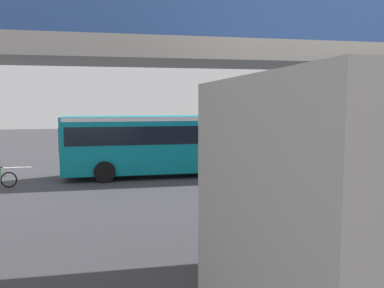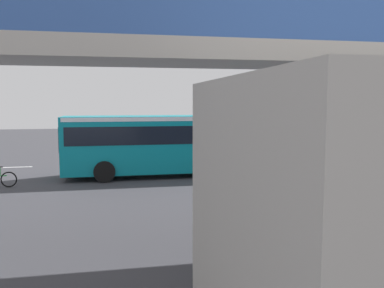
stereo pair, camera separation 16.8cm
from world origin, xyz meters
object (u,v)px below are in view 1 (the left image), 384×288
at_px(traffic_sign, 157,133).
at_px(parked_van, 352,156).
at_px(pedestrian, 206,149).
at_px(city_bus, 176,140).

bearing_deg(traffic_sign, parked_van, 138.06).
relative_size(parked_van, pedestrian, 2.68).
xyz_separation_m(parked_van, pedestrian, (5.71, -7.10, -0.30)).
relative_size(city_bus, traffic_sign, 4.12).
bearing_deg(parked_van, pedestrian, -51.17).
height_order(pedestrian, traffic_sign, traffic_sign).
xyz_separation_m(city_bus, parked_van, (-8.35, 3.12, -0.70)).
xyz_separation_m(parked_van, traffic_sign, (8.75, -7.86, 0.71)).
xyz_separation_m(city_bus, traffic_sign, (0.40, -4.74, 0.01)).
xyz_separation_m(pedestrian, traffic_sign, (3.03, -0.76, 1.00)).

